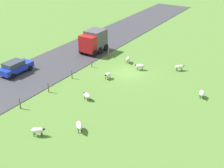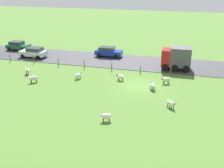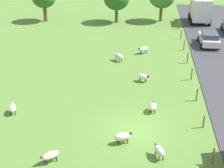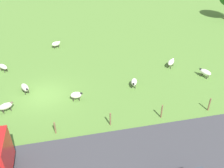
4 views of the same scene
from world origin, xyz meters
name	(u,v)px [view 1 (image 1 of 4)]	position (x,y,z in m)	size (l,w,h in m)	color
ground_plane	(128,73)	(0.00, 0.00, 0.00)	(160.00, 160.00, 0.00)	#517A33
road_strip	(68,58)	(9.57, 0.00, 0.03)	(8.00, 80.00, 0.06)	#38383D
sheep_0	(128,59)	(1.56, -2.91, 0.54)	(0.90, 1.18, 0.80)	beige
sheep_1	(140,66)	(-0.85, -1.62, 0.52)	(1.30, 0.97, 0.80)	beige
sheep_2	(87,95)	(0.31, 8.05, 0.50)	(1.19, 0.84, 0.76)	silver
sheep_3	(179,67)	(-5.17, -4.07, 0.52)	(1.20, 1.12, 0.76)	silver
sheep_4	(202,93)	(-9.64, 1.29, 0.50)	(0.84, 1.11, 0.77)	silver
sheep_5	(79,126)	(-2.39, 12.84, 0.56)	(1.21, 1.18, 0.82)	silver
sheep_6	(38,130)	(0.17, 15.27, 0.56)	(1.24, 1.01, 0.82)	silver
sheep_7	(108,75)	(1.20, 2.70, 0.50)	(0.60, 1.05, 0.78)	silver
fence_post_0	(109,53)	(4.83, -3.18, 0.61)	(0.12, 0.12, 1.21)	brown
fence_post_1	(92,64)	(4.83, 0.85, 0.50)	(0.12, 0.12, 1.00)	brown
fence_post_2	(72,74)	(4.83, 4.89, 0.57)	(0.12, 0.12, 1.13)	brown
fence_post_3	(48,87)	(4.83, 8.93, 0.59)	(0.12, 0.12, 1.19)	brown
fence_post_4	(20,103)	(4.83, 12.96, 0.59)	(0.12, 0.12, 1.19)	brown
truck_0	(94,41)	(7.71, -3.69, 1.74)	(2.67, 3.95, 3.14)	#B21919
car_0	(15,67)	(11.62, 7.39, 0.88)	(2.08, 4.26, 1.57)	#1933B2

